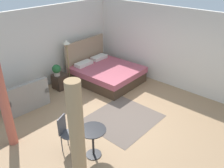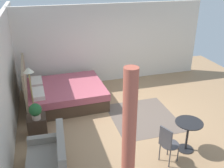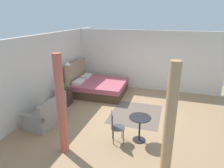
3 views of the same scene
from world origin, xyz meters
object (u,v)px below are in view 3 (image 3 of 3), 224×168
bed (98,87)px  potted_plant (63,88)px  couch (47,115)px  balcony_table (140,124)px  cafe_chair_near_window (115,125)px  floor_lamp (68,72)px  nightstand (65,98)px

bed → potted_plant: bed is taller
couch → balcony_table: 2.98m
balcony_table → potted_plant: bearing=66.3°
bed → balcony_table: bed is taller
bed → cafe_chair_near_window: 3.68m
potted_plant → floor_lamp: floor_lamp is taller
bed → cafe_chair_near_window: bed is taller
floor_lamp → cafe_chair_near_window: bearing=-130.3°
bed → floor_lamp: bearing=140.8°
cafe_chair_near_window → nightstand: bearing=55.5°
bed → cafe_chair_near_window: size_ratio=2.62×
couch → balcony_table: bearing=-90.6°
nightstand → cafe_chair_near_window: (-1.75, -2.55, 0.26)m
floor_lamp → cafe_chair_near_window: (-2.20, -2.59, -0.68)m
potted_plant → floor_lamp: size_ratio=0.24×
floor_lamp → cafe_chair_near_window: floor_lamp is taller
bed → nightstand: bed is taller
floor_lamp → potted_plant: bearing=-174.2°
balcony_table → bed: bearing=38.9°
nightstand → cafe_chair_near_window: 3.10m
couch → floor_lamp: size_ratio=0.84×
couch → nightstand: 1.48m
nightstand → floor_lamp: bearing=6.0°
bed → nightstand: (-1.47, 0.78, -0.06)m
floor_lamp → nightstand: bearing=-174.0°
potted_plant → floor_lamp: (0.55, 0.06, 0.47)m
nightstand → bed: bearing=-28.0°
nightstand → potted_plant: bearing=-175.0°
couch → balcony_table: size_ratio=1.86×
potted_plant → cafe_chair_near_window: bearing=-123.0°
potted_plant → cafe_chair_near_window: 3.04m
potted_plant → balcony_table: 3.47m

